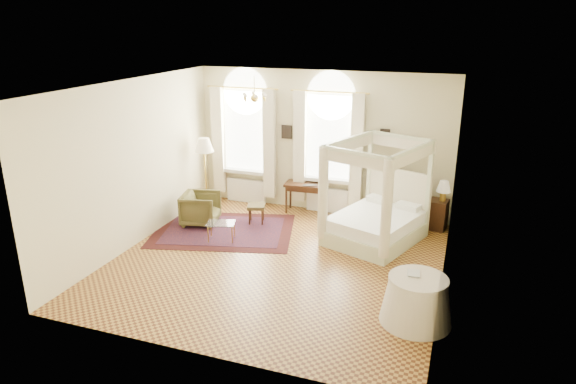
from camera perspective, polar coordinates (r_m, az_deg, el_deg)
name	(u,v)px	position (r m, az deg, el deg)	size (l,w,h in m)	color
ground	(277,262)	(9.82, -1.27, -7.74)	(6.00, 6.00, 0.00)	#A97A31
room_walls	(276,161)	(9.12, -1.35, 3.47)	(6.00, 6.00, 6.00)	beige
window_left	(245,144)	(12.52, -4.83, 5.29)	(1.62, 0.27, 3.29)	white
window_right	(328,151)	(11.83, 4.52, 4.51)	(1.62, 0.27, 3.29)	white
chandelier	(255,97)	(10.35, -3.74, 10.51)	(0.51, 0.45, 0.50)	gold
wall_pictures	(325,133)	(11.86, 4.16, 6.56)	(2.54, 0.03, 0.39)	black
canopy_bed	(375,219)	(10.68, 9.66, -3.01)	(2.11, 2.32, 2.09)	beige
nightstand	(436,214)	(11.66, 16.10, -2.39)	(0.46, 0.42, 0.66)	#381D0F
nightstand_lamp	(444,188)	(11.46, 16.92, 0.46)	(0.30, 0.30, 0.44)	gold
writing_desk	(306,188)	(12.05, 1.98, 0.49)	(0.99, 0.57, 0.72)	#381D0F
laptop	(310,185)	(11.88, 2.47, 0.82)	(0.33, 0.22, 0.03)	black
stool	(256,208)	(11.50, -3.55, -1.75)	(0.47, 0.47, 0.43)	#41381C
armchair	(201,209)	(11.60, -9.69, -1.83)	(0.77, 0.79, 0.72)	#453F1D
coffee_table	(221,225)	(10.68, -7.45, -3.60)	(0.66, 0.55, 0.39)	white
floor_lamp	(204,149)	(12.23, -9.30, 4.77)	(0.45, 0.45, 1.74)	gold
oriental_rug	(224,230)	(11.27, -7.17, -4.26)	(3.40, 2.81, 0.01)	#39100D
side_table	(417,300)	(8.11, 14.10, -11.57)	(1.08, 1.08, 0.74)	beige
book	(407,273)	(8.01, 13.13, -8.72)	(0.18, 0.24, 0.02)	black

